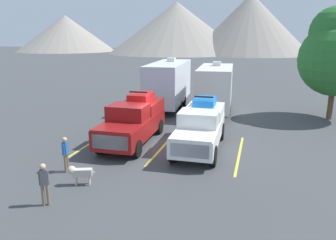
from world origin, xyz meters
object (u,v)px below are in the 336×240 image
Objects in this scene: person_b at (66,152)px; dog at (79,172)px; person_a at (44,182)px; pickup_truck_b at (201,126)px; camper_trailer_a at (169,82)px; camper_trailer_b at (215,87)px; pickup_truck_a at (134,120)px.

person_b reaches higher than dog.
pickup_truck_b is at bearing 60.77° from person_a.
camper_trailer_a reaches higher than pickup_truck_b.
camper_trailer_b reaches higher than pickup_truck_b.
camper_trailer_b is (3.30, 7.82, 0.75)m from pickup_truck_a.
pickup_truck_a reaches higher than dog.
pickup_truck_a is 1.02× the size of pickup_truck_b.
camper_trailer_b reaches higher than person_b.
dog is (-0.07, -5.56, -0.68)m from pickup_truck_a.
pickup_truck_a is at bearing -86.42° from camper_trailer_a.
pickup_truck_b is 6.71m from person_b.
camper_trailer_a reaches higher than pickup_truck_a.
pickup_truck_b is 8.25m from person_a.
person_a is (-0.34, -7.26, -0.33)m from pickup_truck_a.
person_a is (-3.65, -15.07, -1.08)m from camper_trailer_b.
pickup_truck_a reaches higher than pickup_truck_b.
camper_trailer_b is 7.38× the size of dog.
pickup_truck_a is 8.98m from camper_trailer_a.
camper_trailer_b is (-0.38, 7.88, 0.78)m from pickup_truck_b.
dog is at bearing -39.45° from person_b.
dog is (0.48, -14.48, -1.50)m from camper_trailer_a.
pickup_truck_b reaches higher than person_a.
pickup_truck_a is at bearing 87.30° from person_a.
pickup_truck_a is 3.69m from pickup_truck_b.
camper_trailer_a is 1.20× the size of camper_trailer_b.
pickup_truck_a is 8.52m from camper_trailer_b.
dog is (-3.76, -5.50, -0.65)m from pickup_truck_b.
dog is at bearing -90.76° from pickup_truck_a.
pickup_truck_a is 4.77m from person_b.
camper_trailer_a is at bearing 115.28° from pickup_truck_b.
dog is at bearing -124.37° from pickup_truck_b.
camper_trailer_a is 8.84× the size of dog.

